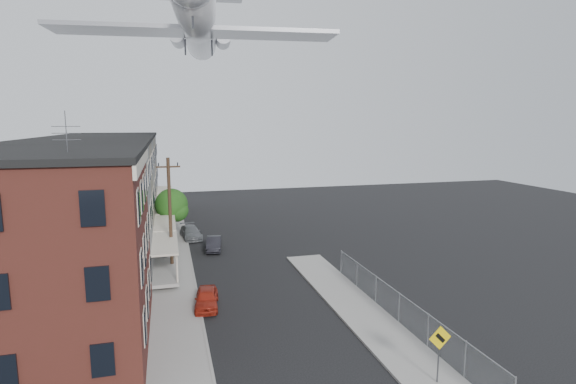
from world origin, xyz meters
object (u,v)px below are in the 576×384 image
car_mid (214,244)px  street_tree (173,206)px  warning_sign (439,345)px  car_far (191,232)px  utility_pole (170,214)px  car_near (207,298)px  airplane (198,24)px

car_mid → street_tree: bearing=134.4°
warning_sign → car_far: 30.60m
utility_pole → car_near: size_ratio=2.52×
warning_sign → car_near: (-9.20, 11.34, -1.28)m
street_tree → car_mid: size_ratio=1.39×
car_near → car_far: 17.82m
car_far → airplane: bearing=-51.8°
street_tree → car_near: bearing=-84.6°
car_near → airplane: bearing=92.8°
utility_pole → car_far: 11.09m
street_tree → airplane: airplane is taller
street_tree → car_near: 17.92m
car_near → car_far: size_ratio=0.82×
car_near → car_mid: size_ratio=0.95×
street_tree → car_far: size_ratio=1.19×
warning_sign → car_mid: (-7.40, 24.27, -1.27)m
car_far → street_tree: bearing=179.9°
airplane → car_far: bearing=135.4°
warning_sign → car_mid: 25.40m
utility_pole → street_tree: 10.00m
utility_pole → street_tree: bearing=88.1°
street_tree → utility_pole: bearing=-91.9°
warning_sign → car_mid: bearing=107.0°
car_near → car_mid: bearing=89.1°
street_tree → warning_sign: bearing=-69.4°
airplane → street_tree: bearing=161.2°
warning_sign → utility_pole: (-11.20, 19.03, 2.79)m
utility_pole → warning_sign: bearing=-59.5°
car_near → car_mid: 13.06m
utility_pole → car_mid: utility_pole is taller
utility_pole → car_mid: (3.80, 5.24, -4.06)m
car_mid → car_far: car_far is taller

